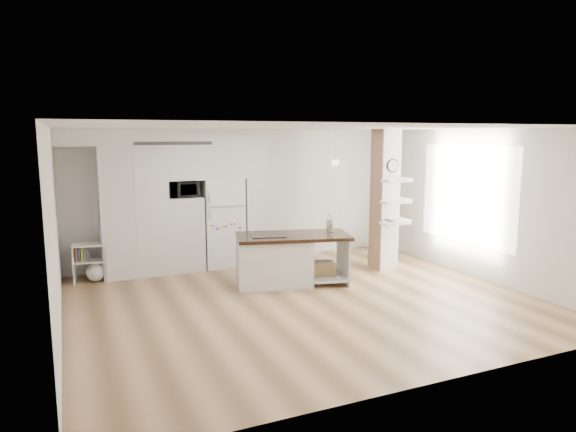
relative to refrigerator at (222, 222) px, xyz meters
name	(u,v)px	position (x,y,z in m)	size (l,w,h in m)	color
floor	(304,301)	(0.53, -2.68, -0.88)	(7.00, 6.00, 0.01)	tan
room	(304,184)	(0.53, -2.68, 0.98)	(7.04, 6.04, 2.72)	white
cabinet_wall	(174,193)	(-0.92, -0.01, 0.63)	(4.00, 0.71, 2.70)	silver
refrigerator	(222,222)	(0.00, 0.00, 0.00)	(0.78, 0.69, 1.75)	white
column	(391,200)	(2.90, -1.55, 0.48)	(0.69, 0.90, 2.70)	silver
window	(467,194)	(4.00, -2.38, 0.62)	(2.40, 2.40, 0.00)	white
pendant_light	(392,163)	(2.23, -2.53, 1.24)	(0.12, 0.12, 0.10)	white
kitchen_island	(281,258)	(0.56, -1.67, -0.42)	(2.11, 1.37, 1.44)	silver
bookshelf	(92,265)	(-2.45, -0.19, -0.57)	(0.61, 0.40, 0.69)	silver
floor_plant_a	(373,254)	(2.81, -1.13, -0.66)	(0.24, 0.19, 0.43)	#427E32
floor_plant_b	(377,240)	(3.52, -0.18, -0.62)	(0.29, 0.29, 0.52)	#427E32
microwave	(184,189)	(-0.75, -0.06, 0.69)	(0.54, 0.37, 0.30)	#2D2D2D
shelf_plant	(397,190)	(3.15, -1.38, 0.65)	(0.27, 0.23, 0.30)	#427E32
decor_bowl	(394,220)	(2.82, -1.78, 0.13)	(0.22, 0.22, 0.05)	white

